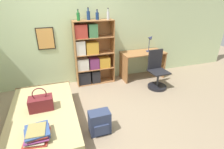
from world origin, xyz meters
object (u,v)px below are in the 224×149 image
at_px(bottle_blue, 108,15).
at_px(desk_chair, 157,76).
at_px(handbag, 41,103).
at_px(desk_lamp, 150,40).
at_px(bottle_green, 78,16).
at_px(backpack, 100,123).
at_px(bookcase, 91,56).
at_px(desk, 143,60).
at_px(bottle_brown, 88,15).
at_px(book_stack_on_bed, 37,133).
at_px(bottle_clear, 97,16).
at_px(bed, 44,119).

bearing_deg(bottle_blue, desk_chair, -35.29).
distance_m(handbag, desk_chair, 2.69).
distance_m(bottle_blue, desk_chair, 1.85).
height_order(desk_lamp, desk_chair, desk_lamp).
height_order(bottle_green, backpack, bottle_green).
distance_m(bookcase, desk, 1.42).
relative_size(bookcase, bottle_brown, 5.81).
relative_size(bottle_blue, desk_lamp, 0.57).
height_order(handbag, desk, handbag).
bearing_deg(bottle_green, desk_lamp, -2.44).
bearing_deg(bottle_blue, book_stack_on_bed, -128.78).
distance_m(handbag, backpack, 1.01).
relative_size(book_stack_on_bed, bottle_clear, 1.75).
bearing_deg(bottle_brown, bottle_green, -164.56).
height_order(bookcase, bottle_brown, bottle_brown).
xyz_separation_m(bottle_brown, bottle_clear, (0.20, -0.02, -0.02)).
distance_m(desk, desk_lamp, 0.56).
bearing_deg(backpack, book_stack_on_bed, -165.54).
relative_size(bookcase, desk_lamp, 3.54).
xyz_separation_m(handbag, desk_chair, (2.61, 0.66, -0.19)).
bearing_deg(book_stack_on_bed, bookcase, 60.30).
distance_m(bottle_brown, desk_chair, 2.16).
bearing_deg(bottle_clear, bed, -132.84).
relative_size(bottle_brown, bottle_blue, 1.07).
distance_m(handbag, bottle_blue, 2.42).
relative_size(handbag, book_stack_on_bed, 0.98).
bearing_deg(bottle_blue, bottle_clear, 167.84).
height_order(bottle_blue, desk_chair, bottle_blue).
height_order(bed, backpack, backpack).
bearing_deg(bed, handbag, 98.81).
relative_size(bottle_brown, bottle_clear, 1.18).
distance_m(bed, desk_lamp, 3.15).
xyz_separation_m(handbag, bottle_blue, (1.60, 1.37, 1.19)).
height_order(bed, bookcase, bookcase).
height_order(handbag, desk_lamp, desk_lamp).
bearing_deg(backpack, desk_lamp, 42.87).
relative_size(handbag, bottle_clear, 1.71).
bearing_deg(bookcase, bottle_blue, -5.46).
xyz_separation_m(bottle_clear, bottle_blue, (0.24, -0.05, 0.01)).
bearing_deg(bottle_brown, bookcase, -101.83).
relative_size(bookcase, desk_chair, 1.71).
relative_size(bottle_clear, desk_chair, 0.25).
relative_size(bottle_brown, desk, 0.24).
bearing_deg(book_stack_on_bed, desk, 37.27).
bearing_deg(bottle_clear, backpack, -104.84).
relative_size(bookcase, desk, 1.38).
height_order(bottle_brown, desk_chair, bottle_brown).
distance_m(book_stack_on_bed, desk, 3.24).
bearing_deg(bottle_clear, book_stack_on_bed, -123.69).
bearing_deg(backpack, desk_chair, 31.99).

